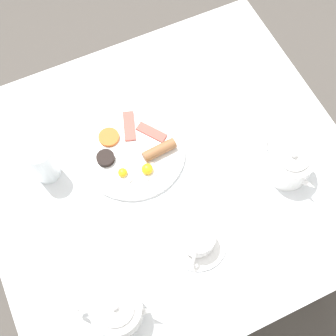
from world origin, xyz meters
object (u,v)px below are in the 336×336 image
at_px(teapot_near, 289,164).
at_px(knife_by_plate, 245,87).
at_px(breakfast_plate, 133,152).
at_px(water_glass_short, 43,163).
at_px(fork_spare, 51,245).
at_px(fork_by_plate, 165,79).
at_px(teacup_with_saucer_left, 198,240).
at_px(teapot_far, 117,311).
at_px(spoon_for_tea, 284,246).

distance_m(teapot_near, knife_by_plate, 0.30).
relative_size(breakfast_plate, water_glass_short, 2.32).
relative_size(teapot_near, fork_spare, 1.13).
bearing_deg(breakfast_plate, fork_by_plate, -134.33).
bearing_deg(water_glass_short, fork_by_plate, -160.55).
relative_size(teacup_with_saucer_left, fork_spare, 0.86).
bearing_deg(fork_by_plate, fork_spare, 35.60).
bearing_deg(teacup_with_saucer_left, teapot_far, 17.03).
height_order(breakfast_plate, fork_by_plate, breakfast_plate).
bearing_deg(water_glass_short, fork_spare, 72.89).
height_order(teacup_with_saucer_left, fork_by_plate, teacup_with_saucer_left).
bearing_deg(teacup_with_saucer_left, fork_by_plate, -105.66).
bearing_deg(teapot_near, teacup_with_saucer_left, -84.85).
bearing_deg(teapot_far, knife_by_plate, 63.94).
relative_size(spoon_for_tea, fork_spare, 0.79).
height_order(teacup_with_saucer_left, knife_by_plate, teacup_with_saucer_left).
height_order(knife_by_plate, spoon_for_tea, same).
height_order(breakfast_plate, fork_spare, breakfast_plate).
distance_m(water_glass_short, fork_by_plate, 0.46).
relative_size(teapot_far, spoon_for_tea, 1.32).
distance_m(breakfast_plate, teapot_far, 0.44).
bearing_deg(teacup_with_saucer_left, fork_spare, -23.94).
bearing_deg(breakfast_plate, teapot_near, 147.70).
bearing_deg(teapot_far, fork_spare, 138.99).
bearing_deg(teapot_far, teapot_near, 42.54).
distance_m(teapot_near, spoon_for_tea, 0.22).
bearing_deg(fork_spare, water_glass_short, -107.11).
relative_size(teapot_near, spoon_for_tea, 1.42).
bearing_deg(teapot_near, teapot_far, -83.71).
bearing_deg(water_glass_short, breakfast_plate, 169.87).
distance_m(teapot_far, knife_by_plate, 0.76).
xyz_separation_m(breakfast_plate, water_glass_short, (0.24, -0.04, 0.06)).
relative_size(teacup_with_saucer_left, water_glass_short, 1.18).
distance_m(teapot_far, spoon_for_tea, 0.46).
bearing_deg(teapot_near, fork_spare, -105.61).
bearing_deg(fork_by_plate, spoon_for_tea, 95.64).
bearing_deg(fork_by_plate, teacup_with_saucer_left, 74.34).
relative_size(water_glass_short, knife_by_plate, 0.83).
relative_size(breakfast_plate, fork_by_plate, 1.67).
bearing_deg(breakfast_plate, teapot_far, 62.09).
bearing_deg(spoon_for_tea, fork_spare, -25.10).
relative_size(teapot_near, fork_by_plate, 1.12).
xyz_separation_m(knife_by_plate, spoon_for_tea, (0.15, 0.48, 0.00)).
relative_size(breakfast_plate, teapot_near, 1.49).
bearing_deg(knife_by_plate, spoon_for_tea, 72.93).
height_order(teapot_far, fork_spare, teapot_far).
bearing_deg(knife_by_plate, water_glass_short, 2.05).
height_order(water_glass_short, knife_by_plate, water_glass_short).
bearing_deg(spoon_for_tea, knife_by_plate, -107.07).
xyz_separation_m(breakfast_plate, teapot_far, (0.21, 0.39, 0.04)).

